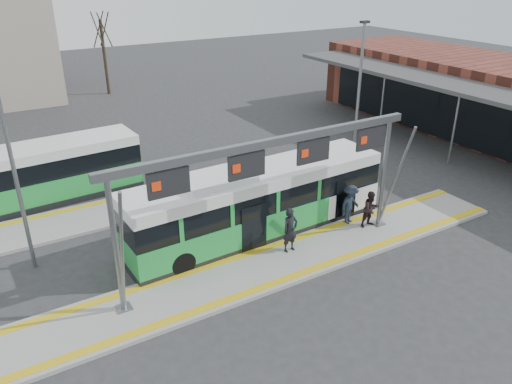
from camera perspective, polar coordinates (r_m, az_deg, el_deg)
ground at (r=20.58m, az=3.09°, el=-8.14°), size 120.00×120.00×0.00m
platform_main at (r=20.53m, az=3.10°, el=-7.97°), size 22.00×3.00×0.15m
platform_second at (r=25.50m, az=-14.66°, el=-1.86°), size 20.00×3.00×0.15m
tactile_main at (r=20.49m, az=3.10°, el=-7.77°), size 22.00×2.65×0.02m
tactile_second at (r=26.47m, az=-15.44°, el=-0.72°), size 20.00×0.35×0.02m
gantry at (r=18.60m, az=2.07°, el=3.09°), size 13.00×1.68×5.20m
hero_bus at (r=21.95m, az=0.12°, el=-1.26°), size 12.21×2.98×3.33m
bg_bus_green at (r=27.17m, az=-25.50°, el=1.34°), size 11.93×3.19×2.95m
passenger_a at (r=20.68m, az=3.94°, el=-4.36°), size 0.73×0.50×1.94m
passenger_b at (r=23.18m, az=12.98°, el=-1.90°), size 0.84×0.66×1.70m
passenger_c at (r=23.21m, az=10.72°, el=-1.41°), size 1.36×1.00×1.88m
tree_mid at (r=48.18m, az=-17.27°, el=17.24°), size 1.40×1.40×7.46m
lamp_west at (r=20.23m, az=-26.15°, el=3.35°), size 0.50×0.25×8.80m
lamp_east at (r=27.53m, az=11.59°, el=10.29°), size 0.50×0.25×8.50m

